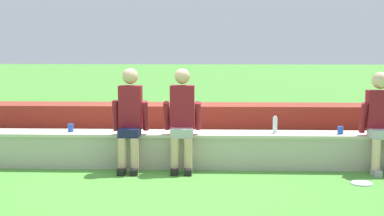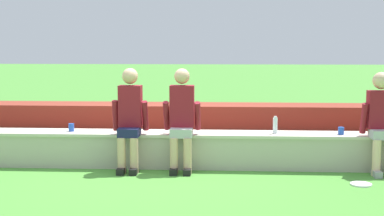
% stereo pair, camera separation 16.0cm
% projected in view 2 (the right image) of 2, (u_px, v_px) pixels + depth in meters
% --- Properties ---
extents(ground_plane, '(80.00, 80.00, 0.00)m').
position_uv_depth(ground_plane, '(153.00, 170.00, 7.34)').
color(ground_plane, '#4C9338').
extents(stone_seating_wall, '(10.00, 0.51, 0.49)m').
position_uv_depth(stone_seating_wall, '(155.00, 148.00, 7.55)').
color(stone_seating_wall, '#B7AF9E').
rests_on(stone_seating_wall, ground).
extents(brick_bleachers, '(11.35, 1.39, 0.73)m').
position_uv_depth(brick_bleachers, '(165.00, 132.00, 8.70)').
color(brick_bleachers, brown).
rests_on(brick_bleachers, ground).
extents(person_left_of_center, '(0.49, 0.51, 1.40)m').
position_uv_depth(person_left_of_center, '(130.00, 117.00, 7.24)').
color(person_left_of_center, '#DBAD89').
rests_on(person_left_of_center, ground).
extents(person_center, '(0.51, 0.50, 1.39)m').
position_uv_depth(person_center, '(182.00, 117.00, 7.22)').
color(person_center, '#DBAD89').
rests_on(person_center, ground).
extents(person_right_of_center, '(0.51, 0.50, 1.35)m').
position_uv_depth(person_right_of_center, '(381.00, 119.00, 7.08)').
color(person_right_of_center, beige).
rests_on(person_right_of_center, ground).
extents(water_bottle_mid_left, '(0.06, 0.06, 0.24)m').
position_uv_depth(water_bottle_mid_left, '(275.00, 125.00, 7.39)').
color(water_bottle_mid_left, silver).
rests_on(water_bottle_mid_left, stone_seating_wall).
extents(plastic_cup_middle, '(0.08, 0.08, 0.11)m').
position_uv_depth(plastic_cup_middle, '(71.00, 127.00, 7.57)').
color(plastic_cup_middle, blue).
rests_on(plastic_cup_middle, stone_seating_wall).
extents(plastic_cup_left_end, '(0.08, 0.08, 0.10)m').
position_uv_depth(plastic_cup_left_end, '(341.00, 131.00, 7.31)').
color(plastic_cup_left_end, blue).
rests_on(plastic_cup_left_end, stone_seating_wall).
extents(frisbee, '(0.26, 0.26, 0.02)m').
position_uv_depth(frisbee, '(361.00, 184.00, 6.55)').
color(frisbee, white).
rests_on(frisbee, ground).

